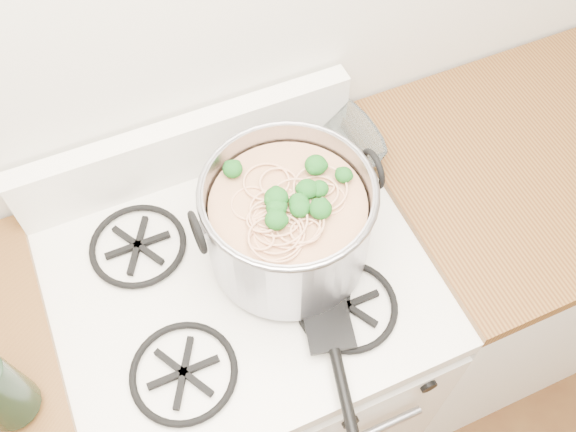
{
  "coord_description": "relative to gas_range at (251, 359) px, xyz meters",
  "views": [
    {
      "loc": [
        -0.15,
        0.67,
        2.07
      ],
      "look_at": [
        0.11,
        1.27,
        1.05
      ],
      "focal_mm": 40.0,
      "sensor_mm": 36.0,
      "label": 1
    }
  ],
  "objects": [
    {
      "name": "stock_pot",
      "position": [
        0.11,
        0.01,
        0.59
      ],
      "size": [
        0.36,
        0.33,
        0.22
      ],
      "color": "#96959D",
      "rests_on": "gas_range"
    },
    {
      "name": "counter_right",
      "position": [
        0.88,
        0.0,
        0.02
      ],
      "size": [
        1.0,
        0.65,
        0.92
      ],
      "color": "silver",
      "rests_on": "ground"
    },
    {
      "name": "glass_bowl",
      "position": [
        0.27,
        0.21,
        0.5
      ],
      "size": [
        0.12,
        0.12,
        0.03
      ],
      "primitive_type": "imported",
      "rotation": [
        0.0,
        0.0,
        0.14
      ],
      "color": "white",
      "rests_on": "gas_range"
    },
    {
      "name": "gas_range",
      "position": [
        0.0,
        0.0,
        0.0
      ],
      "size": [
        0.76,
        0.66,
        0.92
      ],
      "color": "white",
      "rests_on": "ground"
    },
    {
      "name": "spatula",
      "position": [
        0.12,
        -0.17,
        0.5
      ],
      "size": [
        0.36,
        0.37,
        0.02
      ],
      "primitive_type": null,
      "rotation": [
        0.0,
        0.0,
        -0.24
      ],
      "color": "black",
      "rests_on": "gas_range"
    }
  ]
}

